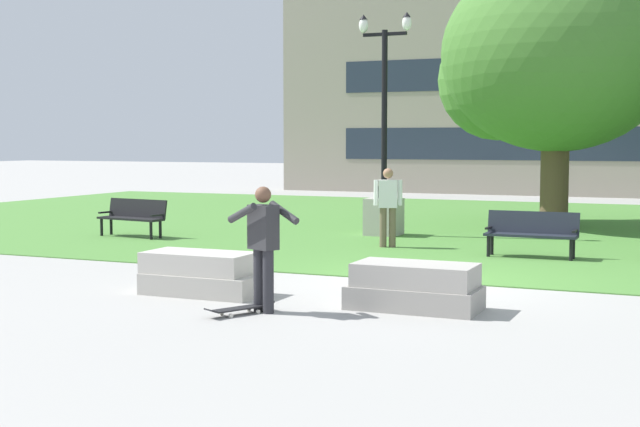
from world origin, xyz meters
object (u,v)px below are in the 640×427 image
Objects in this scene: person_bystander_far_lawn at (388,203)px; park_bench_far_right at (133,215)px; concrete_block_center at (202,274)px; lamp_post_left at (384,191)px; person_skateboarder at (263,241)px; park_bench_near_right at (532,231)px; skateboard at (240,308)px; concrete_block_left at (415,287)px.

park_bench_far_right is at bearing -176.15° from person_bystander_far_lawn.
concrete_block_center is 9.01m from lamp_post_left.
person_skateboarder is 7.50m from park_bench_near_right.
person_skateboarder is 0.96m from skateboard.
person_skateboarder is 10.11m from park_bench_far_right.
skateboard is (-0.22, -0.27, -0.89)m from person_skateboarder.
concrete_block_center is at bearing -95.83° from person_bystander_far_lawn.
park_bench_near_right is (0.51, 6.10, 0.23)m from concrete_block_left.
concrete_block_left is 2.19m from person_skateboarder.
park_bench_near_right is at bearing -8.02° from person_bystander_far_lawn.
concrete_block_left is 10.85m from park_bench_far_right.
park_bench_far_right is (-8.96, 6.12, 0.23)m from concrete_block_left.
concrete_block_center is 0.97× the size of park_bench_far_right.
park_bench_far_right reaches higher than skateboard.
skateboard is at bearing -128.69° from person_skateboarder.
park_bench_near_right is 0.97× the size of park_bench_far_right.
park_bench_near_right is at bearing -0.13° from park_bench_far_right.
lamp_post_left is at bearing 145.76° from park_bench_near_right.
park_bench_far_right is (-6.92, 7.41, 0.45)m from skateboard.
person_bystander_far_lawn is at bearing 3.85° from park_bench_far_right.
lamp_post_left reaches higher than person_skateboarder.
person_skateboarder reaches higher than park_bench_near_right.
concrete_block_left is at bearing -94.79° from park_bench_near_right.
person_skateboarder is at bearing -150.85° from concrete_block_left.
lamp_post_left is (-1.74, 9.88, 0.12)m from person_skateboarder.
person_skateboarder is 7.61m from person_bystander_far_lawn.
park_bench_near_right reaches higher than concrete_block_center.
lamp_post_left is (5.40, 2.75, 0.56)m from park_bench_far_right.
concrete_block_center is 1.06× the size of person_bystander_far_lawn.
person_bystander_far_lawn is at bearing -68.73° from lamp_post_left.
person_bystander_far_lawn is at bearing 94.50° from skateboard.
lamp_post_left reaches higher than skateboard.
park_bench_near_right is at bearing -34.24° from lamp_post_left.
concrete_block_center is at bearing -178.16° from concrete_block_left.
person_bystander_far_lawn is (0.90, -2.32, -0.11)m from lamp_post_left.
person_bystander_far_lawn is (6.31, 0.42, 0.44)m from park_bench_far_right.
lamp_post_left is at bearing 111.27° from person_bystander_far_lawn.
person_skateboarder is 1.71× the size of skateboard.
person_bystander_far_lawn reaches higher than park_bench_near_right.
park_bench_near_right is at bearing 85.21° from concrete_block_left.
person_skateboarder is at bearing -108.13° from park_bench_near_right.
skateboard is 10.32m from lamp_post_left.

